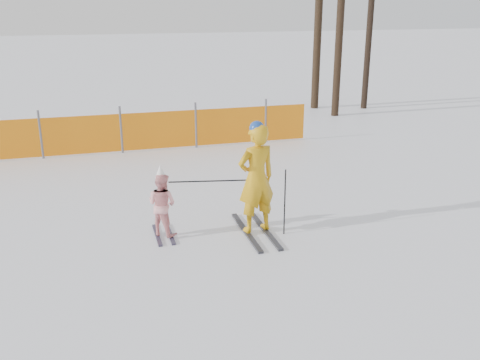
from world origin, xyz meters
name	(u,v)px	position (x,y,z in m)	size (l,w,h in m)	color
ground	(248,247)	(0.00, 0.00, 0.00)	(120.00, 120.00, 0.00)	white
adult	(256,179)	(0.29, 0.52, 0.99)	(0.78, 1.67, 1.99)	black
child	(162,204)	(-1.28, 0.83, 0.59)	(0.67, 0.90, 1.28)	black
ski_poles	(244,191)	(0.08, 0.51, 0.79)	(1.92, 0.51, 1.17)	black
safety_fence	(21,139)	(-4.06, 6.40, 0.56)	(15.19, 0.06, 1.25)	#595960
tree_trunks	(339,25)	(6.29, 10.10, 3.04)	(2.02, 1.76, 6.99)	black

